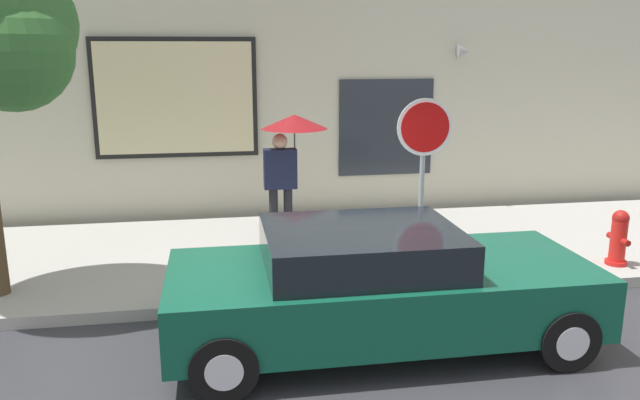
# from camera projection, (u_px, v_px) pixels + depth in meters

# --- Properties ---
(ground_plane) EXTENTS (60.00, 60.00, 0.00)m
(ground_plane) POSITION_uv_depth(u_px,v_px,m) (350.00, 345.00, 6.84)
(ground_plane) COLOR #333338
(sidewalk) EXTENTS (20.00, 4.00, 0.15)m
(sidewalk) POSITION_uv_depth(u_px,v_px,m) (309.00, 252.00, 9.70)
(sidewalk) COLOR #A3A099
(sidewalk) RESTS_ON ground
(building_facade) EXTENTS (20.00, 0.67, 7.00)m
(building_facade) POSITION_uv_depth(u_px,v_px,m) (287.00, 29.00, 11.28)
(building_facade) COLOR beige
(building_facade) RESTS_ON ground
(parked_car) EXTENTS (4.50, 1.93, 1.32)m
(parked_car) POSITION_uv_depth(u_px,v_px,m) (377.00, 286.00, 6.71)
(parked_car) COLOR #0F4C38
(parked_car) RESTS_ON ground
(fire_hydrant) EXTENTS (0.30, 0.44, 0.80)m
(fire_hydrant) POSITION_uv_depth(u_px,v_px,m) (618.00, 238.00, 8.85)
(fire_hydrant) COLOR red
(fire_hydrant) RESTS_ON sidewalk
(pedestrian_with_umbrella) EXTENTS (1.02, 1.02, 2.02)m
(pedestrian_with_umbrella) POSITION_uv_depth(u_px,v_px,m) (290.00, 142.00, 9.63)
(pedestrian_with_umbrella) COLOR black
(pedestrian_with_umbrella) RESTS_ON sidewalk
(stop_sign) EXTENTS (0.76, 0.10, 2.37)m
(stop_sign) POSITION_uv_depth(u_px,v_px,m) (424.00, 151.00, 8.33)
(stop_sign) COLOR gray
(stop_sign) RESTS_ON sidewalk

